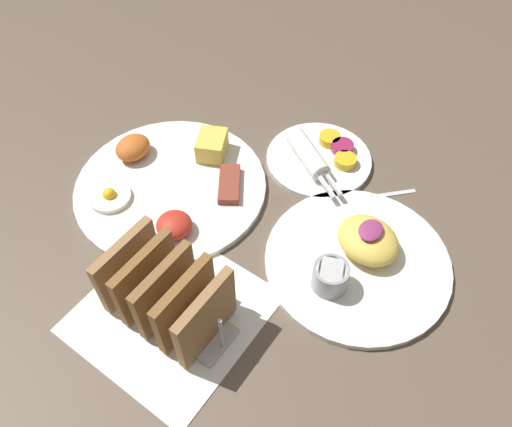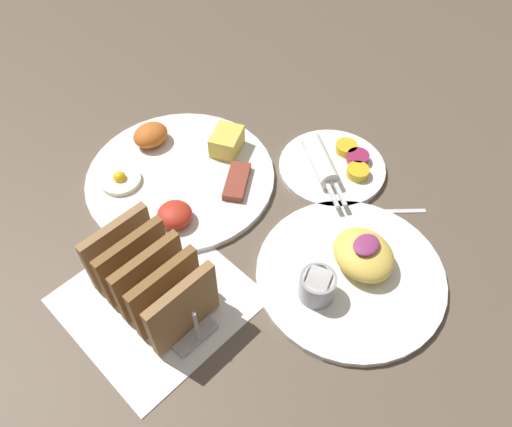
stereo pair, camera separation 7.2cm
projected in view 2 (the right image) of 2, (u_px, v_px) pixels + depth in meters
The scene contains 7 objects.
ground_plane at pixel (266, 219), 0.76m from camera, with size 3.00×3.00×0.00m, color brown.
napkin_flat at pixel (157, 299), 0.67m from camera, with size 0.22×0.22×0.00m.
plate_breakfast at pixel (181, 173), 0.80m from camera, with size 0.30×0.30×0.05m.
plate_condiments at pixel (332, 165), 0.81m from camera, with size 0.17×0.17×0.04m.
plate_foreground at pixel (351, 270), 0.68m from camera, with size 0.26×0.26×0.06m.
toast_rack at pixel (151, 279), 0.63m from camera, with size 0.10×0.18×0.10m.
teaspoon at pixel (369, 211), 0.76m from camera, with size 0.10×0.09×0.01m.
Camera 2 is at (-0.34, -0.32, 0.59)m, focal length 35.00 mm.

